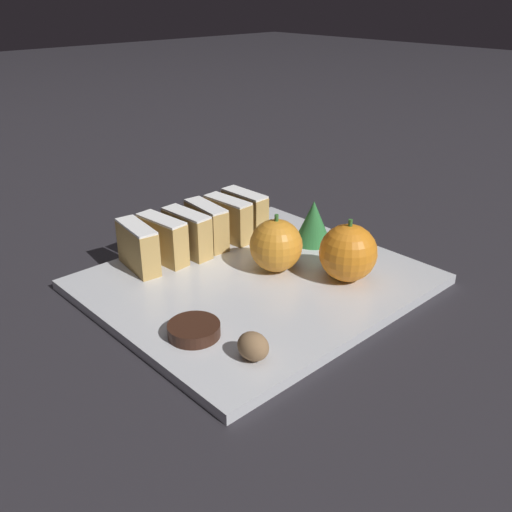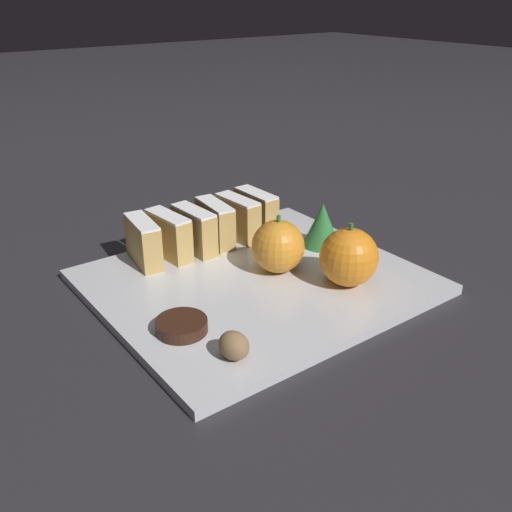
{
  "view_description": "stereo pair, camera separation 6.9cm",
  "coord_description": "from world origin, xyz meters",
  "px_view_note": "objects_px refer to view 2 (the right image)",
  "views": [
    {
      "loc": [
        0.46,
        -0.43,
        0.34
      ],
      "look_at": [
        0.0,
        0.0,
        0.04
      ],
      "focal_mm": 40.0,
      "sensor_mm": 36.0,
      "label": 1
    },
    {
      "loc": [
        0.5,
        -0.37,
        0.34
      ],
      "look_at": [
        0.0,
        0.0,
        0.04
      ],
      "focal_mm": 40.0,
      "sensor_mm": 36.0,
      "label": 2
    }
  ],
  "objects_px": {
    "orange_near": "(349,257)",
    "orange_far": "(278,247)",
    "chocolate_cookie": "(182,326)",
    "walnut": "(234,345)"
  },
  "relations": [
    {
      "from": "orange_near",
      "to": "orange_far",
      "type": "relative_size",
      "value": 1.05
    },
    {
      "from": "orange_far",
      "to": "chocolate_cookie",
      "type": "relative_size",
      "value": 1.36
    },
    {
      "from": "orange_far",
      "to": "walnut",
      "type": "distance_m",
      "value": 0.2
    },
    {
      "from": "chocolate_cookie",
      "to": "orange_far",
      "type": "bearing_deg",
      "value": 106.32
    },
    {
      "from": "orange_near",
      "to": "orange_far",
      "type": "bearing_deg",
      "value": -149.4
    },
    {
      "from": "orange_near",
      "to": "chocolate_cookie",
      "type": "distance_m",
      "value": 0.22
    },
    {
      "from": "walnut",
      "to": "chocolate_cookie",
      "type": "xyz_separation_m",
      "value": [
        -0.07,
        -0.02,
        -0.01
      ]
    },
    {
      "from": "orange_near",
      "to": "chocolate_cookie",
      "type": "bearing_deg",
      "value": -97.36
    },
    {
      "from": "walnut",
      "to": "chocolate_cookie",
      "type": "height_order",
      "value": "walnut"
    },
    {
      "from": "walnut",
      "to": "orange_far",
      "type": "bearing_deg",
      "value": 128.57
    }
  ]
}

